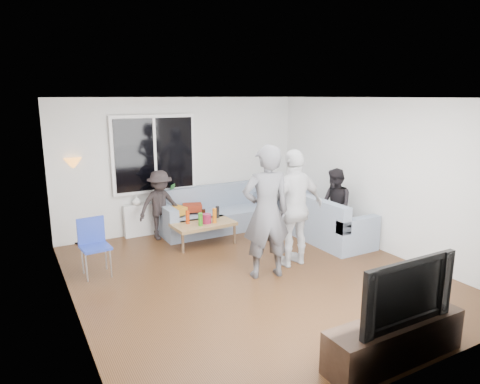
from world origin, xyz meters
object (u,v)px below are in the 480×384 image
sofa_back_section (218,209)px  spectator_back (160,205)px  sofa_right_section (323,216)px  television (399,289)px  floor_lamp (76,201)px  coffee_table (204,233)px  player_right (295,208)px  tv_console (395,340)px  side_chair (95,248)px  spectator_right (335,206)px  player_left (266,212)px

sofa_back_section → spectator_back: (-1.17, 0.03, 0.22)m
sofa_right_section → television: bearing=151.1°
floor_lamp → coffee_table: bearing=-30.4°
player_right → television: 2.66m
sofa_back_section → spectator_back: 1.19m
player_right → spectator_back: player_right is taller
coffee_table → tv_console: bearing=-86.5°
sofa_right_section → side_chair: 4.08m
sofa_right_section → spectator_right: spectator_right is taller
side_chair → spectator_back: (1.40, 1.17, 0.22)m
sofa_back_section → player_left: player_left is taller
coffee_table → tv_console: size_ratio=0.69×
side_chair → tv_console: (2.22, -3.63, -0.21)m
player_right → tv_console: 2.74m
spectator_right → player_left: bearing=-53.8°
spectator_back → sofa_back_section: bearing=-7.2°
coffee_table → player_left: 1.91m
sofa_back_section → sofa_right_section: (1.50, -1.42, 0.00)m
coffee_table → player_right: bearing=-60.8°
sofa_back_section → coffee_table: size_ratio=2.09×
floor_lamp → spectator_right: 4.64m
player_right → side_chair: bearing=-23.8°
spectator_right → tv_console: size_ratio=0.85×
coffee_table → tv_console: tv_console is taller
sofa_right_section → spectator_back: spectator_back is taller
sofa_right_section → spectator_right: 0.39m
side_chair → floor_lamp: (0.00, 1.66, 0.35)m
coffee_table → floor_lamp: floor_lamp is taller
player_left → spectator_back: bearing=-58.8°
sofa_back_section → player_right: (0.27, -2.19, 0.50)m
floor_lamp → spectator_back: (1.40, -0.49, -0.13)m
floor_lamp → tv_console: (2.22, -5.29, -0.56)m
floor_lamp → spectator_right: size_ratio=1.14×
side_chair → player_left: player_left is taller
side_chair → player_left: 2.58m
tv_console → television: 0.56m
side_chair → player_right: size_ratio=0.47×
side_chair → tv_console: bearing=-63.8°
player_right → spectator_back: bearing=-60.6°
side_chair → television: television is taller
sofa_right_section → spectator_right: (0.00, -0.29, 0.26)m
spectator_right → television: 3.57m
sofa_back_section → floor_lamp: 2.64m
spectator_right → sofa_back_section: bearing=-121.7°
player_left → spectator_right: player_left is taller
coffee_table → player_right: (0.87, -1.55, 0.72)m
player_right → tv_console: size_ratio=1.15×
player_left → spectator_right: size_ratio=1.44×
player_left → television: player_left is taller
sofa_right_section → side_chair: size_ratio=2.33×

